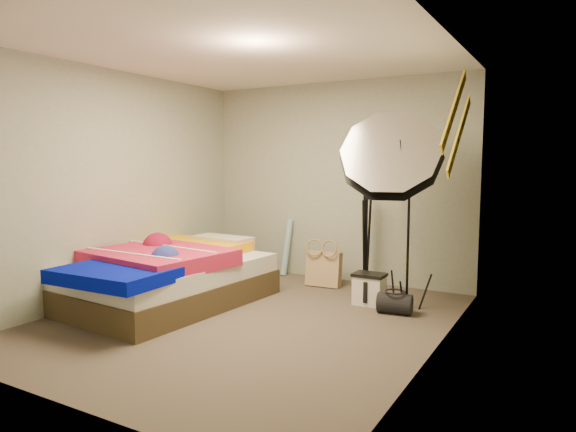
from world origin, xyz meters
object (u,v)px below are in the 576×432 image
Objects in this scene: duffel_bag at (395,303)px; photo_umbrella at (391,159)px; bed at (167,275)px; wrapping_roll at (287,247)px; camera_tripod at (366,233)px; camera_case at (369,290)px; tote_bag at (324,269)px.

duffel_bag is 0.16× the size of photo_umbrella.
bed is at bearing -166.30° from duffel_bag.
wrapping_roll is 0.63× the size of camera_tripod.
wrapping_roll is at bearing 144.00° from duffel_bag.
wrapping_roll is 2.39× the size of camera_case.
tote_bag is 1.77m from photo_umbrella.
bed is at bearing -133.45° from camera_tripod.
camera_case is 1.40m from photo_umbrella.
tote_bag is 1.88m from bed.
duffel_bag is at bearing -28.37° from camera_case.
photo_umbrella reaches higher than duffel_bag.
camera_case is at bearing -29.19° from wrapping_roll.
wrapping_roll reaches higher than duffel_bag.
bed is at bearing -151.40° from camera_case.
camera_case reaches higher than duffel_bag.
bed is (-2.22, -0.84, 0.21)m from duffel_bag.
camera_case is at bearing -65.69° from camera_tripod.
bed is 1.98× the size of camera_tripod.
camera_case is at bearing 144.54° from duffel_bag.
camera_case is (0.77, -0.49, -0.06)m from tote_bag.
camera_tripod is (-0.30, 0.66, 0.52)m from camera_case.
tote_bag is 0.92m from camera_case.
bed is at bearing -102.40° from wrapping_roll.
photo_umbrella is at bearing -28.41° from wrapping_roll.
camera_case is 0.15× the size of photo_umbrella.
camera_tripod is (1.18, -0.17, 0.30)m from wrapping_roll.
camera_case is 0.89m from camera_tripod.
photo_umbrella reaches higher than bed.
wrapping_roll is at bearing 171.83° from camera_tripod.
camera_case is at bearing 28.43° from bed.
bed is (-1.11, -1.51, 0.10)m from tote_bag.
camera_tripod is at bearing -8.17° from wrapping_roll.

